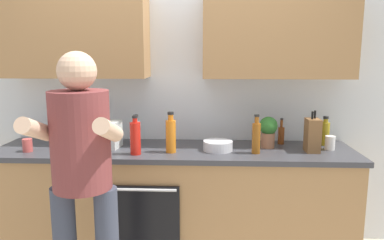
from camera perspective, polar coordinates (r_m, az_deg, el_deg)
name	(u,v)px	position (r m, az deg, el deg)	size (l,w,h in m)	color
back_wall_unit	(176,71)	(3.12, -2.49, 7.50)	(4.00, 0.38, 2.50)	silver
counter	(174,202)	(3.08, -2.77, -12.54)	(2.84, 0.67, 0.90)	#A37547
person_standing	(82,169)	(2.26, -16.63, -7.27)	(0.49, 0.45, 1.66)	#383D4C
bottle_juice	(171,135)	(2.80, -3.29, -2.31)	(0.08, 0.08, 0.31)	orange
bottle_water	(136,133)	(3.02, -8.63, -1.98)	(0.07, 0.07, 0.26)	silver
bottle_vinegar	(281,135)	(3.16, 13.59, -2.20)	(0.05, 0.05, 0.22)	brown
bottle_syrup	(256,137)	(2.81, 9.88, -2.60)	(0.06, 0.06, 0.30)	#8C4C14
bottle_hotsauce	(135,138)	(2.78, -8.73, -2.70)	(0.08, 0.08, 0.29)	red
bottle_oil	(325,133)	(3.22, 19.83, -1.86)	(0.07, 0.07, 0.24)	olive
cup_coffee	(330,143)	(3.09, 20.52, -3.33)	(0.08, 0.08, 0.11)	white
cup_ceramic	(27,145)	(3.10, -24.05, -3.58)	(0.07, 0.07, 0.10)	#BF4C47
mixing_bowl	(218,146)	(2.88, 4.01, -3.97)	(0.23, 0.23, 0.08)	silver
knife_block	(312,135)	(2.96, 18.09, -2.24)	(0.10, 0.14, 0.32)	brown
potted_herb	(268,130)	(3.00, 11.68, -1.55)	(0.15, 0.15, 0.25)	#9E6647
grocery_bag_produce	(107,135)	(3.02, -13.03, -2.21)	(0.20, 0.19, 0.21)	silver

